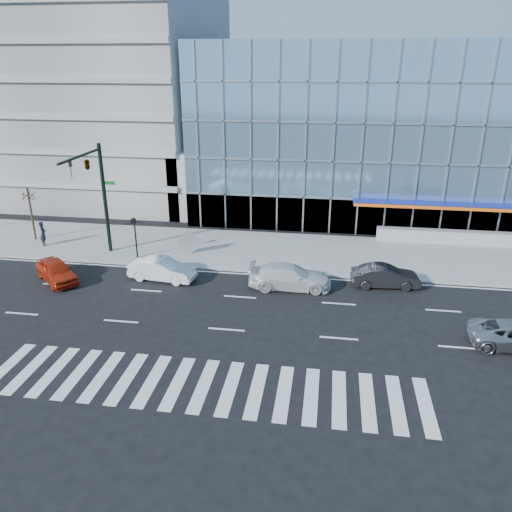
# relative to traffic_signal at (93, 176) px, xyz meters

# --- Properties ---
(ground) EXTENTS (160.00, 160.00, 0.00)m
(ground) POSITION_rel_traffic_signal_xyz_m (11.00, -4.57, -6.16)
(ground) COLOR black
(ground) RESTS_ON ground
(sidewalk) EXTENTS (120.00, 8.00, 0.15)m
(sidewalk) POSITION_rel_traffic_signal_xyz_m (11.00, 3.43, -6.09)
(sidewalk) COLOR gray
(sidewalk) RESTS_ON ground
(theatre_building) EXTENTS (42.00, 26.00, 15.00)m
(theatre_building) POSITION_rel_traffic_signal_xyz_m (25.00, 21.43, 1.34)
(theatre_building) COLOR #75A1C4
(theatre_building) RESTS_ON ground
(parking_garage) EXTENTS (24.00, 24.00, 20.00)m
(parking_garage) POSITION_rel_traffic_signal_xyz_m (-9.00, 21.43, 3.84)
(parking_garage) COLOR gray
(parking_garage) RESTS_ON ground
(ramp_block) EXTENTS (6.00, 8.00, 6.00)m
(ramp_block) POSITION_rel_traffic_signal_xyz_m (5.00, 13.43, -3.16)
(ramp_block) COLOR gray
(ramp_block) RESTS_ON ground
(traffic_signal) EXTENTS (1.14, 5.74, 8.00)m
(traffic_signal) POSITION_rel_traffic_signal_xyz_m (0.00, 0.00, 0.00)
(traffic_signal) COLOR black
(traffic_signal) RESTS_ON sidewalk
(ped_signal_post) EXTENTS (0.30, 0.33, 3.00)m
(ped_signal_post) POSITION_rel_traffic_signal_xyz_m (2.50, 0.37, -4.02)
(ped_signal_post) COLOR black
(ped_signal_post) RESTS_ON sidewalk
(street_tree_near) EXTENTS (1.10, 1.10, 4.23)m
(street_tree_near) POSITION_rel_traffic_signal_xyz_m (-7.00, 2.93, -2.39)
(street_tree_near) COLOR #332319
(street_tree_near) RESTS_ON sidewalk
(white_suv) EXTENTS (5.32, 2.38, 1.51)m
(white_suv) POSITION_rel_traffic_signal_xyz_m (13.90, -2.77, -5.41)
(white_suv) COLOR silver
(white_suv) RESTS_ON ground
(white_sedan) EXTENTS (4.55, 2.02, 1.45)m
(white_sedan) POSITION_rel_traffic_signal_xyz_m (5.49, -2.77, -5.44)
(white_sedan) COLOR silver
(white_sedan) RESTS_ON ground
(dark_sedan) EXTENTS (4.40, 1.86, 1.41)m
(dark_sedan) POSITION_rel_traffic_signal_xyz_m (19.90, -1.67, -5.46)
(dark_sedan) COLOR black
(dark_sedan) RESTS_ON ground
(red_sedan) EXTENTS (4.23, 4.04, 1.42)m
(red_sedan) POSITION_rel_traffic_signal_xyz_m (-1.30, -4.01, -5.45)
(red_sedan) COLOR #AB240D
(red_sedan) RESTS_ON ground
(pedestrian) EXTENTS (0.67, 0.81, 1.91)m
(pedestrian) POSITION_rel_traffic_signal_xyz_m (-5.53, 1.75, -5.06)
(pedestrian) COLOR black
(pedestrian) RESTS_ON sidewalk
(tilted_panel) EXTENTS (1.81, 0.36, 1.82)m
(tilted_panel) POSITION_rel_traffic_signal_xyz_m (6.02, 1.74, -5.10)
(tilted_panel) COLOR gray
(tilted_panel) RESTS_ON sidewalk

